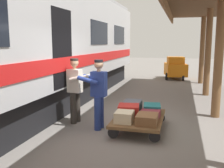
{
  "coord_description": "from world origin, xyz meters",
  "views": [
    {
      "loc": [
        -1.1,
        6.12,
        2.11
      ],
      "look_at": [
        0.45,
        0.35,
        1.15
      ],
      "focal_mm": 41.63,
      "sensor_mm": 36.0,
      "label": 1
    }
  ],
  "objects_px": {
    "suitcase_slate_roller": "(132,106)",
    "suitcase_brown_leather": "(147,119)",
    "train_car": "(12,44)",
    "baggage_tug": "(175,68)",
    "suitcase_cream_canvas": "(124,117)",
    "suitcase_burgundy_valise": "(150,114)",
    "porter_by_door": "(76,88)",
    "luggage_cart": "(139,119)",
    "suitcase_teal_softside": "(152,108)",
    "porter_in_overalls": "(98,92)",
    "suitcase_red_plastic": "(129,111)"
  },
  "relations": [
    {
      "from": "luggage_cart",
      "to": "baggage_tug",
      "type": "distance_m",
      "value": 9.37
    },
    {
      "from": "suitcase_cream_canvas",
      "to": "porter_in_overalls",
      "type": "relative_size",
      "value": 0.27
    },
    {
      "from": "train_car",
      "to": "baggage_tug",
      "type": "distance_m",
      "value": 10.26
    },
    {
      "from": "suitcase_teal_softside",
      "to": "baggage_tug",
      "type": "xyz_separation_m",
      "value": [
        -0.36,
        -8.85,
        0.2
      ]
    },
    {
      "from": "suitcase_cream_canvas",
      "to": "suitcase_red_plastic",
      "type": "distance_m",
      "value": 0.5
    },
    {
      "from": "suitcase_brown_leather",
      "to": "suitcase_teal_softside",
      "type": "xyz_separation_m",
      "value": [
        0.0,
        -0.99,
        -0.0
      ]
    },
    {
      "from": "suitcase_burgundy_valise",
      "to": "suitcase_red_plastic",
      "type": "xyz_separation_m",
      "value": [
        0.52,
        0.0,
        0.06
      ]
    },
    {
      "from": "suitcase_teal_softside",
      "to": "porter_in_overalls",
      "type": "distance_m",
      "value": 1.5
    },
    {
      "from": "suitcase_cream_canvas",
      "to": "baggage_tug",
      "type": "xyz_separation_m",
      "value": [
        -0.87,
        -9.84,
        0.19
      ]
    },
    {
      "from": "suitcase_red_plastic",
      "to": "suitcase_teal_softside",
      "type": "bearing_deg",
      "value": -136.05
    },
    {
      "from": "suitcase_burgundy_valise",
      "to": "suitcase_teal_softside",
      "type": "relative_size",
      "value": 1.0
    },
    {
      "from": "luggage_cart",
      "to": "porter_by_door",
      "type": "distance_m",
      "value": 1.83
    },
    {
      "from": "luggage_cart",
      "to": "suitcase_slate_roller",
      "type": "relative_size",
      "value": 3.4
    },
    {
      "from": "suitcase_burgundy_valise",
      "to": "suitcase_cream_canvas",
      "type": "bearing_deg",
      "value": 43.95
    },
    {
      "from": "suitcase_slate_roller",
      "to": "porter_in_overalls",
      "type": "xyz_separation_m",
      "value": [
        0.72,
        0.69,
        0.47
      ]
    },
    {
      "from": "porter_in_overalls",
      "to": "baggage_tug",
      "type": "relative_size",
      "value": 0.9
    },
    {
      "from": "suitcase_burgundy_valise",
      "to": "suitcase_cream_canvas",
      "type": "distance_m",
      "value": 0.72
    },
    {
      "from": "suitcase_slate_roller",
      "to": "suitcase_brown_leather",
      "type": "xyz_separation_m",
      "value": [
        -0.52,
        0.99,
        -0.03
      ]
    },
    {
      "from": "suitcase_teal_softside",
      "to": "suitcase_red_plastic",
      "type": "relative_size",
      "value": 1.07
    },
    {
      "from": "suitcase_red_plastic",
      "to": "porter_by_door",
      "type": "height_order",
      "value": "porter_by_door"
    },
    {
      "from": "suitcase_teal_softside",
      "to": "suitcase_red_plastic",
      "type": "xyz_separation_m",
      "value": [
        0.52,
        0.5,
        0.04
      ]
    },
    {
      "from": "suitcase_slate_roller",
      "to": "porter_in_overalls",
      "type": "distance_m",
      "value": 1.1
    },
    {
      "from": "suitcase_brown_leather",
      "to": "porter_in_overalls",
      "type": "bearing_deg",
      "value": -13.72
    },
    {
      "from": "suitcase_burgundy_valise",
      "to": "suitcase_teal_softside",
      "type": "distance_m",
      "value": 0.5
    },
    {
      "from": "suitcase_brown_leather",
      "to": "porter_in_overalls",
      "type": "xyz_separation_m",
      "value": [
        1.23,
        -0.3,
        0.5
      ]
    },
    {
      "from": "suitcase_cream_canvas",
      "to": "suitcase_red_plastic",
      "type": "relative_size",
      "value": 0.91
    },
    {
      "from": "suitcase_burgundy_valise",
      "to": "suitcase_teal_softside",
      "type": "bearing_deg",
      "value": -90.0
    },
    {
      "from": "suitcase_burgundy_valise",
      "to": "suitcase_cream_canvas",
      "type": "relative_size",
      "value": 1.17
    },
    {
      "from": "suitcase_brown_leather",
      "to": "porter_by_door",
      "type": "bearing_deg",
      "value": -17.57
    },
    {
      "from": "suitcase_teal_softside",
      "to": "porter_by_door",
      "type": "height_order",
      "value": "porter_by_door"
    },
    {
      "from": "train_car",
      "to": "suitcase_burgundy_valise",
      "type": "height_order",
      "value": "train_car"
    },
    {
      "from": "porter_by_door",
      "to": "suitcase_brown_leather",
      "type": "bearing_deg",
      "value": 162.43
    },
    {
      "from": "suitcase_cream_canvas",
      "to": "suitcase_burgundy_valise",
      "type": "bearing_deg",
      "value": -136.05
    },
    {
      "from": "suitcase_slate_roller",
      "to": "suitcase_teal_softside",
      "type": "xyz_separation_m",
      "value": [
        -0.52,
        0.0,
        -0.03
      ]
    },
    {
      "from": "train_car",
      "to": "suitcase_red_plastic",
      "type": "distance_m",
      "value": 3.61
    },
    {
      "from": "luggage_cart",
      "to": "suitcase_cream_canvas",
      "type": "distance_m",
      "value": 0.58
    },
    {
      "from": "train_car",
      "to": "suitcase_slate_roller",
      "type": "bearing_deg",
      "value": -172.2
    },
    {
      "from": "suitcase_brown_leather",
      "to": "suitcase_cream_canvas",
      "type": "bearing_deg",
      "value": 0.0
    },
    {
      "from": "train_car",
      "to": "luggage_cart",
      "type": "bearing_deg",
      "value": 179.14
    },
    {
      "from": "train_car",
      "to": "luggage_cart",
      "type": "xyz_separation_m",
      "value": [
        -3.5,
        0.05,
        -1.79
      ]
    },
    {
      "from": "luggage_cart",
      "to": "suitcase_burgundy_valise",
      "type": "distance_m",
      "value": 0.29
    },
    {
      "from": "suitcase_teal_softside",
      "to": "porter_by_door",
      "type": "xyz_separation_m",
      "value": [
        1.96,
        0.37,
        0.5
      ]
    },
    {
      "from": "train_car",
      "to": "baggage_tug",
      "type": "xyz_separation_m",
      "value": [
        -4.11,
        -9.29,
        -1.43
      ]
    },
    {
      "from": "luggage_cart",
      "to": "suitcase_red_plastic",
      "type": "distance_m",
      "value": 0.32
    },
    {
      "from": "luggage_cart",
      "to": "suitcase_red_plastic",
      "type": "xyz_separation_m",
      "value": [
        0.26,
        0.0,
        0.19
      ]
    },
    {
      "from": "suitcase_slate_roller",
      "to": "suitcase_cream_canvas",
      "type": "bearing_deg",
      "value": 90.0
    },
    {
      "from": "train_car",
      "to": "baggage_tug",
      "type": "height_order",
      "value": "train_car"
    },
    {
      "from": "suitcase_burgundy_valise",
      "to": "porter_in_overalls",
      "type": "relative_size",
      "value": 0.31
    },
    {
      "from": "suitcase_slate_roller",
      "to": "porter_by_door",
      "type": "distance_m",
      "value": 1.56
    },
    {
      "from": "suitcase_cream_canvas",
      "to": "porter_by_door",
      "type": "xyz_separation_m",
      "value": [
        1.44,
        -0.62,
        0.48
      ]
    }
  ]
}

